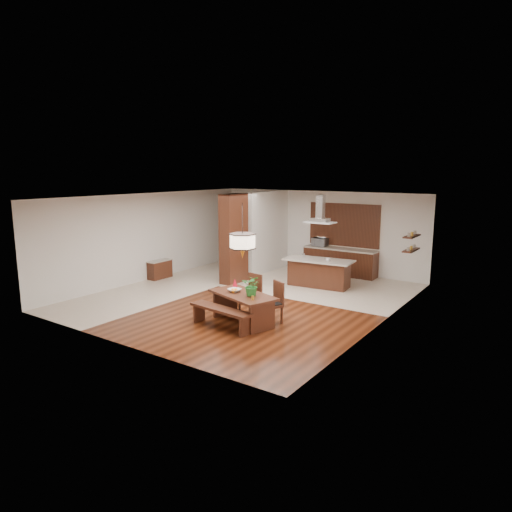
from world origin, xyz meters
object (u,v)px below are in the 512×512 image
Objects in this scene: dining_table at (243,301)px; foliage_plant at (252,285)px; dining_chair_left at (250,295)px; pendant_lantern at (242,231)px; hallway_console at (160,269)px; kitchen_island at (319,273)px; dining_chair_right at (271,303)px; fruit_bowl at (234,290)px; range_hood at (320,209)px; microwave at (320,242)px; island_cup at (328,260)px; dining_bench at (221,318)px.

foliage_plant reaches higher than dining_table.
pendant_lantern is (0.25, -0.64, 1.73)m from dining_chair_left.
kitchen_island reaches higher than hallway_console.
dining_chair_right is 0.95m from fruit_bowl.
hallway_console is at bearing 172.23° from dining_chair_left.
foliage_plant is at bearing -21.83° from hallway_console.
range_hood is at bearing 91.08° from dining_table.
hallway_console is 0.98× the size of range_hood.
range_hood is (0.17, 3.54, 1.95)m from dining_chair_left.
microwave is (-1.03, 6.10, 0.56)m from dining_table.
pendant_lantern reaches higher than fruit_bowl.
kitchen_island is at bearing 91.08° from pendant_lantern.
island_cup is at bearing 86.02° from dining_table.
fruit_bowl is at bearing -82.61° from microwave.
range_hood is (-0.37, 4.21, 1.49)m from foliage_plant.
island_cup is at bearing -17.61° from range_hood.
pendant_lantern is 4.28m from island_cup.
pendant_lantern is 6.29m from microwave.
pendant_lantern is 4.19m from range_hood.
pendant_lantern is 10.95× the size of island_cup.
range_hood reaches higher than dining_bench.
fruit_bowl is (-0.07, 0.63, 0.52)m from dining_bench.
pendant_lantern is at bearing 71.87° from dining_bench.
fruit_bowl is at bearing 174.01° from dining_table.
pendant_lantern is 4.54m from kitchen_island.
microwave is (-1.31, 2.03, 0.16)m from island_cup.
dining_chair_left is 1.92× the size of microwave.
microwave reaches higher than dining_table.
dining_chair_right is (0.78, 0.97, 0.26)m from dining_bench.
dining_chair_left is 2.07× the size of foliage_plant.
pendant_lantern is 1.51m from fruit_bowl.
foliage_plant is 0.55× the size of range_hood.
dining_chair_left is 5.54m from microwave.
island_cup is at bearing 82.20° from fruit_bowl.
foliage_plant is (0.29, -0.03, -1.27)m from pendant_lantern.
hallway_console is 7.36× the size of island_cup.
dining_chair_right is at bearing -85.40° from island_cup.
fruit_bowl is at bearing -132.21° from dining_chair_right.
foliage_plant is at bearing 49.56° from dining_bench.
dining_bench is 3.24× the size of microwave.
island_cup is at bearing -22.42° from kitchen_island.
dining_chair_left is 4.04m from range_hood.
microwave is at bearing 110.92° from kitchen_island.
foliage_plant is at bearing -5.08° from pendant_lantern.
dining_bench is 1.27m from dining_chair_left.
dining_chair_right is (0.83, -0.27, -0.01)m from dining_chair_left.
dining_chair_left is 8.63× the size of island_cup.
foliage_plant is (0.54, -0.67, 0.46)m from dining_chair_left.
fruit_bowl is at bearing 96.72° from dining_bench.
foliage_plant is 0.93× the size of microwave.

